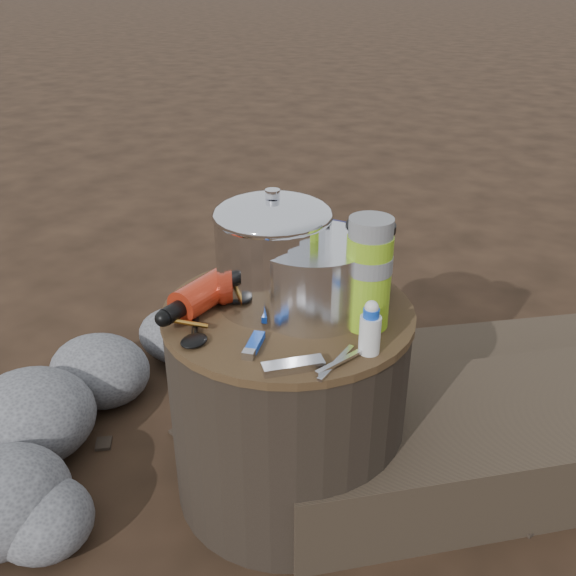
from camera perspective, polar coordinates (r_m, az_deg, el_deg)
The scene contains 15 objects.
ground at distance 1.44m, azimuth -0.00°, elevation -17.22°, with size 60.00×60.00×0.00m, color #2F1F14.
stump at distance 1.30m, azimuth -0.00°, elevation -10.34°, with size 0.47×0.47×0.44m, color black.
rock_ring at distance 1.62m, azimuth -10.93°, elevation -7.69°, with size 0.47×1.02×0.20m, color #5B5A5F, non-canonical shape.
foil_windscreen at distance 1.16m, azimuth 2.20°, elevation 1.15°, with size 0.22×0.22×0.14m, color silver.
camping_pot at distance 1.16m, azimuth -1.35°, elevation 3.34°, with size 0.21×0.21×0.21m, color silver.
fuel_bottle at distance 1.20m, azimuth -6.76°, elevation 0.04°, with size 0.06×0.25×0.06m, color red, non-canonical shape.
thermos at distance 1.10m, azimuth 7.30°, elevation 1.27°, with size 0.08×0.08×0.20m, color #81B21C.
travel_mug at distance 1.23m, azimuth 7.34°, elevation 2.70°, with size 0.09×0.09×0.14m, color black.
stuff_sack at distance 1.33m, azimuth -1.39°, elevation 3.90°, with size 0.15×0.12×0.10m, color #D2A906.
food_pouch at distance 1.27m, azimuth 3.53°, elevation 3.43°, with size 0.10×0.02×0.13m, color navy.
lighter at distance 1.07m, azimuth -3.02°, elevation -4.95°, with size 0.02×0.08×0.01m, color blue.
multitool at distance 1.01m, azimuth 0.47°, elevation -7.08°, with size 0.03×0.10×0.01m, color silver.
pot_grabber at distance 1.03m, azimuth 4.40°, elevation -6.65°, with size 0.03×0.11×0.01m, color silver, non-canonical shape.
spork at distance 1.15m, azimuth -8.40°, elevation -2.76°, with size 0.03×0.16×0.01m, color black, non-canonical shape.
squeeze_bottle at distance 1.04m, azimuth 7.46°, elevation -3.80°, with size 0.04×0.04×0.08m, color silver.
Camera 1 is at (0.52, -0.89, 1.01)m, focal length 39.16 mm.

